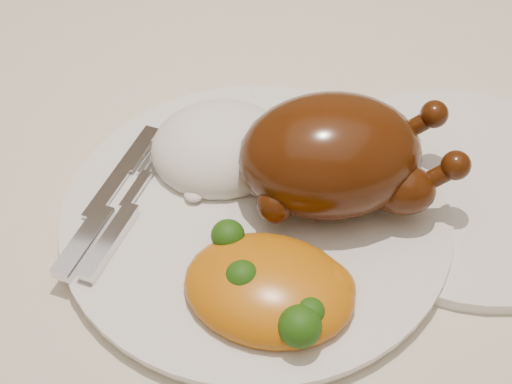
% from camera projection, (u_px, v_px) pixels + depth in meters
% --- Properties ---
extents(dining_table, '(1.60, 0.90, 0.76)m').
position_uv_depth(dining_table, '(230.00, 246.00, 0.67)').
color(dining_table, brown).
rests_on(dining_table, floor).
extents(tablecloth, '(1.73, 1.03, 0.18)m').
position_uv_depth(tablecloth, '(227.00, 194.00, 0.62)').
color(tablecloth, beige).
rests_on(tablecloth, dining_table).
extents(dinner_plate, '(0.38, 0.38, 0.01)m').
position_uv_depth(dinner_plate, '(256.00, 215.00, 0.55)').
color(dinner_plate, white).
rests_on(dinner_plate, tablecloth).
extents(side_plate, '(0.24, 0.24, 0.01)m').
position_uv_depth(side_plate, '(465.00, 187.00, 0.57)').
color(side_plate, white).
rests_on(side_plate, tablecloth).
extents(roast_chicken, '(0.18, 0.15, 0.09)m').
position_uv_depth(roast_chicken, '(336.00, 155.00, 0.53)').
color(roast_chicken, '#4C1C08').
rests_on(roast_chicken, dinner_plate).
extents(rice_mound, '(0.14, 0.14, 0.06)m').
position_uv_depth(rice_mound, '(221.00, 148.00, 0.58)').
color(rice_mound, white).
rests_on(rice_mound, dinner_plate).
extents(mac_and_cheese, '(0.12, 0.10, 0.05)m').
position_uv_depth(mac_and_cheese, '(273.00, 288.00, 0.49)').
color(mac_and_cheese, orange).
rests_on(mac_and_cheese, dinner_plate).
extents(cutlery, '(0.04, 0.17, 0.01)m').
position_uv_depth(cutlery, '(108.00, 218.00, 0.54)').
color(cutlery, silver).
rests_on(cutlery, dinner_plate).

